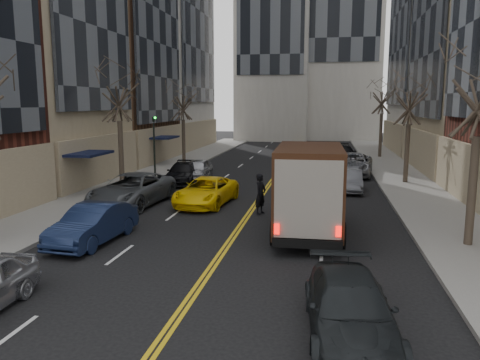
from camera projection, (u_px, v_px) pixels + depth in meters
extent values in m
cube|color=slate|center=(159.00, 172.00, 35.89)|extent=(4.00, 66.00, 0.15)
cube|color=slate|center=(403.00, 178.00, 32.73)|extent=(4.00, 66.00, 0.15)
cube|color=#4C301E|center=(108.00, 25.00, 40.91)|extent=(9.00, 12.00, 24.00)
cube|color=black|center=(158.00, 9.00, 39.90)|extent=(0.20, 10.56, 19.20)
cube|color=black|center=(87.00, 154.00, 26.95)|extent=(2.00, 3.00, 0.15)
cube|color=black|center=(73.00, 171.00, 27.28)|extent=(0.20, 3.00, 2.50)
cube|color=black|center=(163.00, 137.00, 39.57)|extent=(2.00, 3.00, 0.15)
cube|color=black|center=(153.00, 150.00, 39.90)|extent=(0.20, 3.00, 2.50)
cylinder|color=#382D23|center=(121.00, 154.00, 28.72)|extent=(0.30, 0.30, 4.05)
cylinder|color=#382D23|center=(184.00, 141.00, 41.37)|extent=(0.30, 0.30, 3.69)
cylinder|color=#382D23|center=(472.00, 191.00, 16.89)|extent=(0.30, 0.30, 3.96)
cylinder|color=#382D23|center=(407.00, 153.00, 30.50)|extent=(0.30, 0.30, 3.78)
cylinder|color=#382D23|center=(381.00, 135.00, 45.03)|extent=(0.30, 0.30, 4.14)
cylinder|color=black|center=(154.00, 153.00, 30.43)|extent=(0.12, 0.12, 3.80)
imported|color=black|center=(153.00, 117.00, 30.05)|extent=(0.15, 0.18, 0.90)
sphere|color=#0CE526|center=(155.00, 118.00, 29.93)|extent=(0.14, 0.14, 0.14)
cube|color=black|center=(308.00, 220.00, 18.99)|extent=(2.42, 6.68, 0.31)
cube|color=black|center=(310.00, 185.00, 21.20)|extent=(2.47, 1.81, 2.18)
cube|color=black|center=(309.00, 187.00, 18.19)|extent=(2.60, 5.13, 3.11)
cube|color=black|center=(307.00, 243.00, 15.88)|extent=(2.39, 0.24, 0.31)
cube|color=red|center=(277.00, 229.00, 15.95)|extent=(0.19, 0.07, 0.36)
cube|color=red|center=(339.00, 232.00, 15.63)|extent=(0.19, 0.07, 0.36)
cube|color=gold|center=(277.00, 170.00, 18.34)|extent=(0.06, 0.93, 0.93)
cube|color=gold|center=(343.00, 171.00, 17.95)|extent=(0.06, 0.93, 0.93)
cylinder|color=black|center=(282.00, 209.00, 21.31)|extent=(0.31, 1.00, 0.99)
cylinder|color=black|center=(337.00, 211.00, 20.94)|extent=(0.31, 1.00, 0.99)
cylinder|color=black|center=(275.00, 233.00, 17.48)|extent=(0.31, 1.00, 0.99)
cylinder|color=black|center=(341.00, 235.00, 17.10)|extent=(0.31, 1.00, 0.99)
imported|color=black|center=(350.00, 309.00, 10.56)|extent=(2.27, 4.85, 1.37)
cube|color=black|center=(349.00, 275.00, 11.14)|extent=(0.13, 0.04, 0.09)
cube|color=blue|center=(349.00, 276.00, 11.11)|extent=(0.10, 0.01, 0.06)
imported|color=yellow|center=(206.00, 191.00, 24.52)|extent=(2.82, 5.27, 1.41)
imported|color=black|center=(261.00, 194.00, 22.41)|extent=(0.70, 0.83, 1.95)
imported|color=#121D3A|center=(93.00, 224.00, 17.80)|extent=(1.90, 4.58, 1.47)
imported|color=#4C5054|center=(132.00, 190.00, 24.30)|extent=(3.25, 6.16, 1.65)
imported|color=black|center=(183.00, 173.00, 31.10)|extent=(2.33, 4.81, 1.35)
imported|color=#9FA1A6|center=(197.00, 170.00, 32.13)|extent=(1.96, 4.38, 1.46)
imported|color=#52535A|center=(350.00, 181.00, 28.21)|extent=(1.41, 3.88, 1.27)
imported|color=#919398|center=(352.00, 164.00, 34.44)|extent=(3.39, 6.16, 1.63)
imported|color=black|center=(342.00, 154.00, 41.81)|extent=(2.80, 5.63, 1.57)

